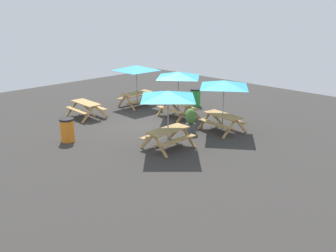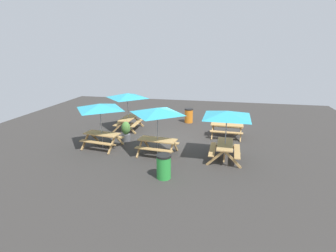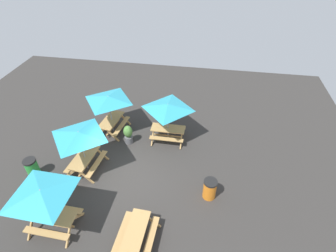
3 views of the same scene
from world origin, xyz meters
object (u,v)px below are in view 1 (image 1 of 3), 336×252
picnic_table_3 (86,106)px  potted_plant_0 (191,120)px  picnic_table_0 (168,99)px  picnic_table_2 (224,87)px  trash_bin_green (195,97)px  trash_bin_orange (67,130)px  picnic_table_1 (136,71)px  picnic_table_4 (178,78)px

picnic_table_3 → potted_plant_0: potted_plant_0 is taller
picnic_table_0 → picnic_table_2: (-0.23, -3.23, 0.00)m
picnic_table_2 → trash_bin_green: 4.86m
picnic_table_3 → trash_bin_orange: 3.63m
trash_bin_green → trash_bin_orange: 8.20m
picnic_table_0 → trash_bin_green: (3.60, -5.82, -1.49)m
trash_bin_green → picnic_table_2: bearing=145.9°
picnic_table_3 → trash_bin_orange: bearing=136.9°
trash_bin_green → picnic_table_0: bearing=121.8°
picnic_table_0 → trash_bin_orange: size_ratio=2.38×
picnic_table_1 → picnic_table_2: 6.16m
picnic_table_2 → picnic_table_3: 7.09m
picnic_table_3 → potted_plant_0: (-5.40, -1.85, 0.01)m
picnic_table_0 → picnic_table_3: (6.02, -0.20, -1.43)m
picnic_table_3 → trash_bin_green: trash_bin_green is taller
potted_plant_0 → picnic_table_4: bearing=-34.3°
picnic_table_0 → picnic_table_1: 6.87m
picnic_table_4 → trash_bin_orange: picnic_table_4 is taller
trash_bin_orange → picnic_table_0: bearing=-145.6°
picnic_table_1 → trash_bin_orange: picnic_table_1 is taller
picnic_table_3 → picnic_table_4: 4.86m
picnic_table_1 → trash_bin_orange: size_ratio=2.89×
picnic_table_4 → picnic_table_2: bearing=-179.4°
picnic_table_4 → potted_plant_0: (-2.15, 1.47, -1.42)m
trash_bin_green → picnic_table_1: bearing=45.1°
trash_bin_orange → picnic_table_3: bearing=-45.5°
picnic_table_2 → potted_plant_0: bearing=62.5°
picnic_table_0 → picnic_table_4: size_ratio=1.00×
picnic_table_1 → trash_bin_green: picnic_table_1 is taller
picnic_table_2 → trash_bin_green: picnic_table_2 is taller
picnic_table_0 → potted_plant_0: (0.62, -2.05, -1.42)m
trash_bin_orange → picnic_table_2: bearing=-123.5°
picnic_table_0 → potted_plant_0: bearing=-163.1°
picnic_table_4 → trash_bin_green: bearing=-63.9°
trash_bin_green → potted_plant_0: size_ratio=0.89×
picnic_table_0 → picnic_table_4: (2.77, -3.52, 0.00)m
picnic_table_0 → picnic_table_2: size_ratio=1.00×
trash_bin_green → picnic_table_3: bearing=66.7°
picnic_table_4 → trash_bin_green: (0.83, -2.29, -1.49)m
picnic_table_1 → trash_bin_orange: (-2.44, 5.87, -1.49)m
picnic_table_2 → picnic_table_4: bearing=2.7°
picnic_table_4 → potted_plant_0: picnic_table_4 is taller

